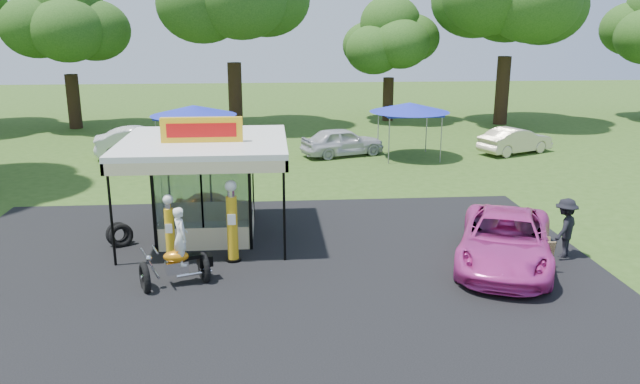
# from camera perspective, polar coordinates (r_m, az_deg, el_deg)

# --- Properties ---
(ground) EXTENTS (120.00, 120.00, 0.00)m
(ground) POSITION_cam_1_polar(r_m,az_deg,el_deg) (17.08, -4.86, -9.40)
(ground) COLOR #2F4C17
(ground) RESTS_ON ground
(asphalt_apron) EXTENTS (20.00, 14.00, 0.04)m
(asphalt_apron) POSITION_cam_1_polar(r_m,az_deg,el_deg) (18.91, -4.86, -6.81)
(asphalt_apron) COLOR black
(asphalt_apron) RESTS_ON ground
(gas_station_kiosk) EXTENTS (5.40, 5.40, 4.18)m
(gas_station_kiosk) POSITION_cam_1_polar(r_m,az_deg,el_deg) (21.31, -10.35, 0.55)
(gas_station_kiosk) COLOR white
(gas_station_kiosk) RESTS_ON ground
(gas_pump_left) EXTENTS (0.41, 0.41, 2.23)m
(gas_pump_left) POSITION_cam_1_polar(r_m,az_deg,el_deg) (19.16, -13.56, -3.56)
(gas_pump_left) COLOR black
(gas_pump_left) RESTS_ON ground
(gas_pump_right) EXTENTS (0.48, 0.48, 2.58)m
(gas_pump_right) POSITION_cam_1_polar(r_m,az_deg,el_deg) (19.03, -8.04, -2.86)
(gas_pump_right) COLOR black
(gas_pump_right) RESTS_ON ground
(motorcycle) EXTENTS (2.06, 1.53, 2.34)m
(motorcycle) POSITION_cam_1_polar(r_m,az_deg,el_deg) (17.76, -12.76, -5.56)
(motorcycle) COLOR black
(motorcycle) RESTS_ON ground
(spare_tires) EXTENTS (1.02, 0.89, 0.82)m
(spare_tires) POSITION_cam_1_polar(r_m,az_deg,el_deg) (21.42, -17.86, -3.74)
(spare_tires) COLOR black
(spare_tires) RESTS_ON ground
(a_frame_sign) EXTENTS (0.58, 0.54, 1.01)m
(a_frame_sign) POSITION_cam_1_polar(r_m,az_deg,el_deg) (19.46, 19.63, -5.48)
(a_frame_sign) COLOR #593819
(a_frame_sign) RESTS_ON ground
(kiosk_car) EXTENTS (2.82, 1.13, 0.96)m
(kiosk_car) POSITION_cam_1_polar(r_m,az_deg,el_deg) (23.77, -9.71, -1.13)
(kiosk_car) COLOR gold
(kiosk_car) RESTS_ON ground
(pink_sedan) EXTENTS (4.58, 6.29, 1.59)m
(pink_sedan) POSITION_cam_1_polar(r_m,az_deg,el_deg) (19.54, 16.58, -4.25)
(pink_sedan) COLOR #CE389B
(pink_sedan) RESTS_ON ground
(spectator_east_a) EXTENTS (1.37, 1.37, 1.90)m
(spectator_east_a) POSITION_cam_1_polar(r_m,az_deg,el_deg) (20.74, 21.48, -3.11)
(spectator_east_a) COLOR black
(spectator_east_a) RESTS_ON ground
(bg_car_a) EXTENTS (5.11, 2.61, 1.60)m
(bg_car_a) POSITION_cam_1_polar(r_m,az_deg,el_deg) (35.23, -15.99, 4.41)
(bg_car_a) COLOR silver
(bg_car_a) RESTS_ON ground
(bg_car_b) EXTENTS (5.01, 2.46, 1.40)m
(bg_car_b) POSITION_cam_1_polar(r_m,az_deg,el_deg) (36.06, -10.50, 4.83)
(bg_car_b) COLOR #B80E3D
(bg_car_b) RESTS_ON ground
(bg_car_c) EXTENTS (4.89, 3.19, 1.55)m
(bg_car_c) POSITION_cam_1_polar(r_m,az_deg,el_deg) (34.18, 2.07, 4.63)
(bg_car_c) COLOR silver
(bg_car_c) RESTS_ON ground
(bg_car_e) EXTENTS (4.60, 3.20, 1.44)m
(bg_car_e) POSITION_cam_1_polar(r_m,az_deg,el_deg) (36.44, 17.42, 4.52)
(bg_car_e) COLOR beige
(bg_car_e) RESTS_ON ground
(tent_west) EXTENTS (4.35, 4.35, 3.04)m
(tent_west) POSITION_cam_1_polar(r_m,az_deg,el_deg) (32.42, -11.50, 7.28)
(tent_west) COLOR gray
(tent_west) RESTS_ON ground
(tent_east) EXTENTS (4.25, 4.25, 2.97)m
(tent_east) POSITION_cam_1_polar(r_m,az_deg,el_deg) (33.70, 8.19, 7.63)
(tent_east) COLOR gray
(tent_east) RESTS_ON ground
(oak_far_b) EXTENTS (8.52, 8.52, 10.17)m
(oak_far_b) POSITION_cam_1_polar(r_m,az_deg,el_deg) (45.80, -22.18, 13.47)
(oak_far_b) COLOR black
(oak_far_b) RESTS_ON ground
(oak_far_c) EXTENTS (10.60, 10.60, 12.49)m
(oak_far_c) POSITION_cam_1_polar(r_m,az_deg,el_deg) (43.50, -8.03, 16.27)
(oak_far_c) COLOR black
(oak_far_c) RESTS_ON ground
(oak_far_d) EXTENTS (7.34, 7.34, 8.74)m
(oak_far_d) POSITION_cam_1_polar(r_m,az_deg,el_deg) (46.37, 6.38, 13.34)
(oak_far_d) COLOR black
(oak_far_d) RESTS_ON ground
(oak_far_e) EXTENTS (11.10, 11.10, 13.22)m
(oak_far_e) POSITION_cam_1_polar(r_m,az_deg,el_deg) (46.32, 16.90, 16.35)
(oak_far_e) COLOR black
(oak_far_e) RESTS_ON ground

